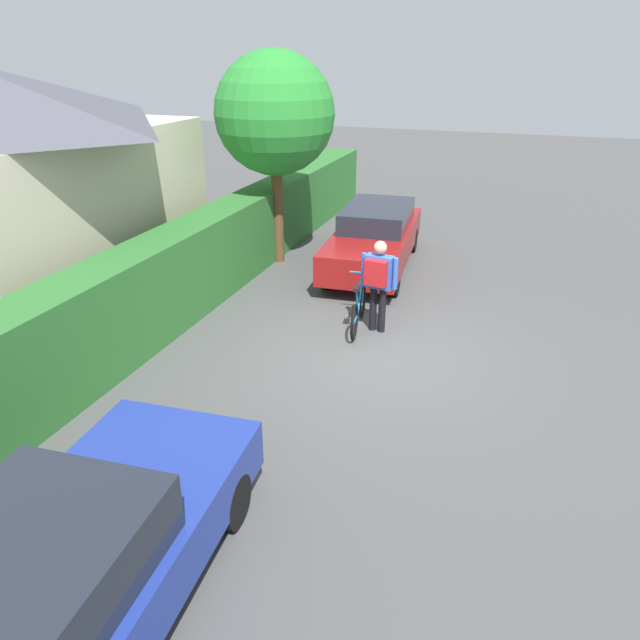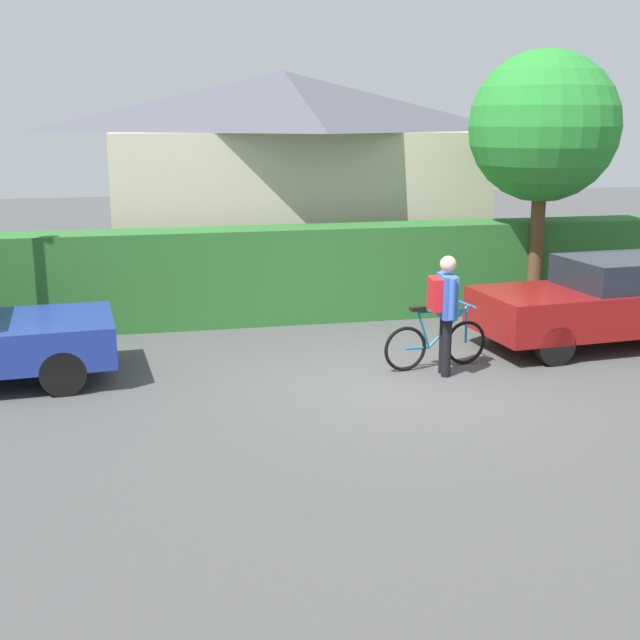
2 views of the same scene
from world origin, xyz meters
TOP-DOWN VIEW (x-y plane):
  - ground_plane at (0.00, 0.00)m, footprint 60.00×60.00m
  - hedge_row at (0.00, 3.93)m, footprint 20.81×0.90m
  - parked_car_near at (-6.09, 1.15)m, footprint 4.46×2.10m
  - parked_car_far at (4.05, 1.17)m, footprint 4.58×1.97m
  - bicycle at (0.78, 0.59)m, footprint 1.62×0.50m
  - person_rider at (0.75, 0.24)m, footprint 0.39×0.67m
  - tree_kerbside at (3.73, 3.43)m, footprint 2.64×2.64m

SIDE VIEW (x-z plane):
  - ground_plane at x=0.00m, z-range 0.00..0.00m
  - bicycle at x=0.78m, z-range -0.09..0.83m
  - parked_car_far at x=4.05m, z-range 0.03..1.43m
  - parked_car_near at x=-6.09m, z-range 0.03..1.44m
  - hedge_row at x=0.00m, z-range 0.00..1.66m
  - person_rider at x=0.75m, z-range 0.18..1.87m
  - tree_kerbside at x=3.73m, z-range 1.01..5.70m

